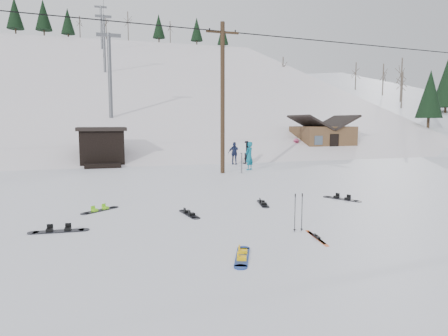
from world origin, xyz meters
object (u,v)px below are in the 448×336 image
object	(u,v)px
hero_snowboard	(242,256)
hero_skis	(317,237)
utility_pole	(223,96)
cabin	(322,139)

from	to	relation	value
hero_snowboard	hero_skis	xyz separation A→B (m)	(2.46, 0.86, -0.01)
utility_pole	cabin	size ratio (longest dim) A/B	1.67
hero_snowboard	utility_pole	bearing A→B (deg)	7.56
utility_pole	hero_skis	distance (m)	14.82
utility_pole	hero_snowboard	xyz separation A→B (m)	(-4.13, -14.82, -4.65)
cabin	hero_snowboard	bearing A→B (deg)	-124.62
hero_skis	cabin	bearing A→B (deg)	67.62
hero_skis	utility_pole	bearing A→B (deg)	92.26
cabin	hero_snowboard	world-z (taller)	cabin
hero_snowboard	hero_skis	world-z (taller)	hero_snowboard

